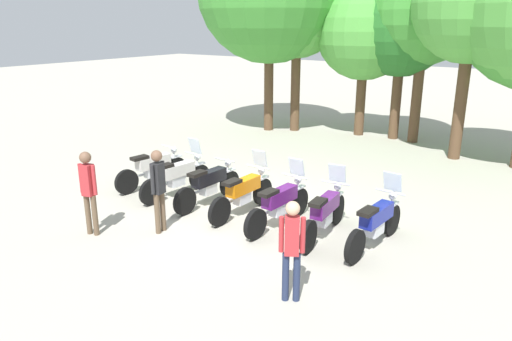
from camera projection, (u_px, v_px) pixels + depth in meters
name	position (u px, v px, depth m)	size (l,w,h in m)	color
ground_plane	(243.00, 214.00, 10.81)	(80.00, 80.00, 0.00)	#ADA899
motorcycle_0	(153.00, 168.00, 12.46)	(0.68, 2.18, 0.99)	black
motorcycle_1	(177.00, 176.00, 11.78)	(0.63, 2.19, 1.37)	black
motorcycle_2	(209.00, 184.00, 11.24)	(0.62, 2.19, 0.99)	black
motorcycle_3	(243.00, 192.00, 10.66)	(0.62, 2.19, 1.37)	black
motorcycle_4	(279.00, 203.00, 10.03)	(0.62, 2.19, 1.37)	black
motorcycle_5	(325.00, 212.00, 9.55)	(0.62, 2.19, 1.37)	black
motorcycle_6	(376.00, 222.00, 9.08)	(0.62, 2.19, 1.37)	black
person_0	(158.00, 185.00, 9.60)	(0.25, 0.41, 1.74)	brown
person_1	(292.00, 244.00, 7.19)	(0.39, 0.30, 1.65)	#232D4C
person_2	(88.00, 187.00, 9.48)	(0.41, 0.28, 1.74)	brown
tree_1	(297.00, 14.00, 17.81)	(3.31, 3.31, 6.11)	brown
tree_2	(365.00, 32.00, 17.25)	(3.51, 3.51, 5.58)	brown
tree_3	(402.00, 28.00, 16.63)	(3.41, 3.41, 5.67)	brown
tree_4	(425.00, 11.00, 15.92)	(3.62, 3.62, 6.32)	brown
tree_5	(473.00, 4.00, 13.82)	(3.48, 3.48, 6.40)	brown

